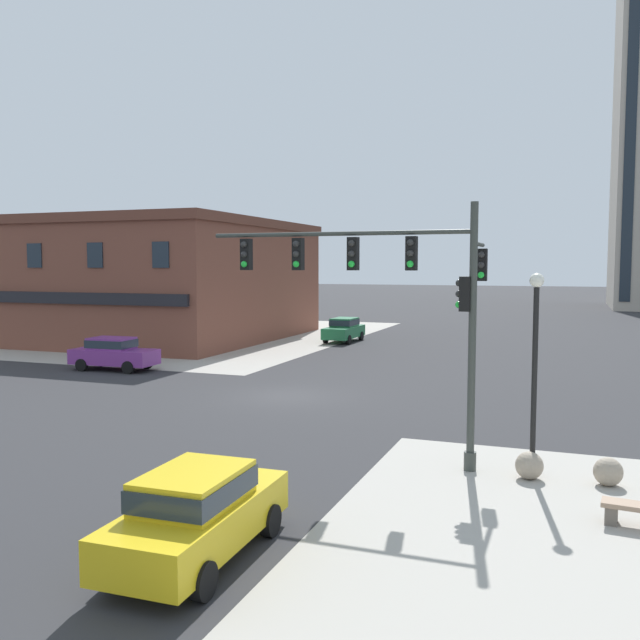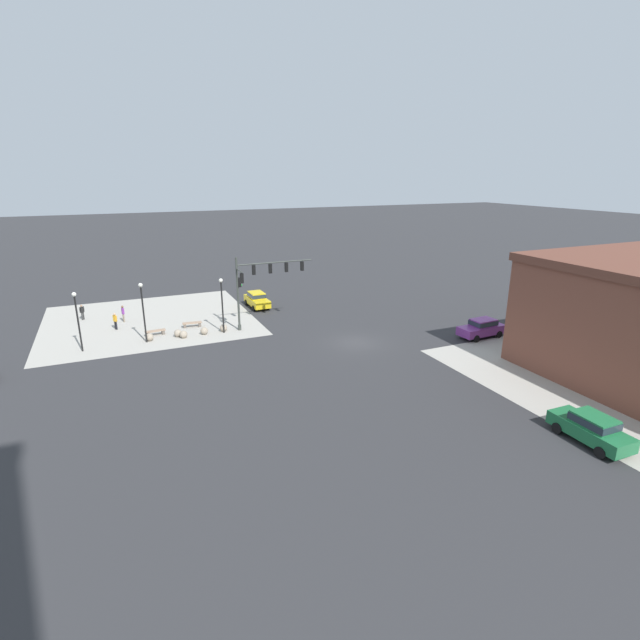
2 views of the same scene
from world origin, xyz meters
name	(u,v)px [view 1 (image 1 of 2)]	position (x,y,z in m)	size (l,w,h in m)	color
ground_plane	(288,396)	(0.00, 0.00, 0.00)	(320.00, 320.00, 0.00)	#2D2D30
sidewalk_far_corner	(155,334)	(-20.00, 20.00, 0.00)	(32.00, 32.00, 0.02)	#A8A399
traffic_signal_main	(403,289)	(6.59, -7.47, 4.72)	(7.59, 2.09, 6.98)	#383D38
bollard_sphere_curb_a	(529,465)	(9.95, -7.83, 0.35)	(0.70, 0.70, 0.70)	gray
bollard_sphere_curb_b	(608,472)	(11.78, -7.70, 0.35)	(0.70, 0.70, 0.70)	gray
street_lamp_corner_near	(535,349)	(10.00, -7.47, 3.26)	(0.36, 0.36, 5.17)	black
car_main_northbound_far	(113,352)	(-11.13, 3.31, 0.92)	(4.48, 2.04, 1.68)	#7A3389
car_main_southbound_near	(344,329)	(-4.13, 19.72, 0.92)	(1.96, 4.43, 1.68)	#1E6B3D
car_main_southbound_far	(197,510)	(4.55, -14.82, 0.92)	(1.97, 4.44, 1.68)	gold
storefront_block_near_corner	(157,280)	(-18.14, 17.79, 4.29)	(18.66, 20.04, 8.57)	brown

